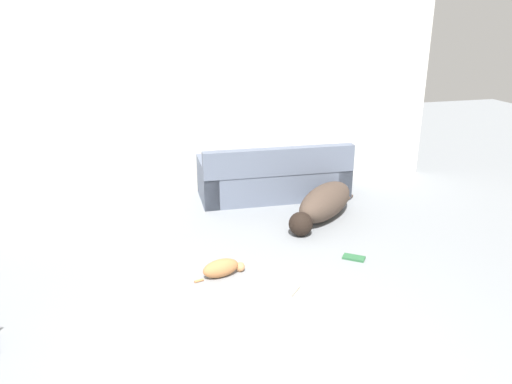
{
  "coord_description": "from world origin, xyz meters",
  "views": [
    {
      "loc": [
        -0.78,
        -2.66,
        2.42
      ],
      "look_at": [
        0.47,
        1.97,
        0.7
      ],
      "focal_mm": 35.0,
      "sensor_mm": 36.0,
      "label": 1
    }
  ],
  "objects_px": {
    "book_cream": "(290,290)",
    "dog": "(323,204)",
    "cat": "(222,268)",
    "book_green": "(354,258)",
    "couch": "(274,178)"
  },
  "relations": [
    {
      "from": "book_cream",
      "to": "book_green",
      "type": "distance_m",
      "value": 0.96
    },
    {
      "from": "book_cream",
      "to": "dog",
      "type": "bearing_deg",
      "value": 58.18
    },
    {
      "from": "cat",
      "to": "book_green",
      "type": "distance_m",
      "value": 1.4
    },
    {
      "from": "dog",
      "to": "couch",
      "type": "bearing_deg",
      "value": -111.15
    },
    {
      "from": "dog",
      "to": "book_green",
      "type": "xyz_separation_m",
      "value": [
        -0.1,
        -1.1,
        -0.19
      ]
    },
    {
      "from": "couch",
      "to": "cat",
      "type": "xyz_separation_m",
      "value": [
        -1.14,
        -2.03,
        -0.18
      ]
    },
    {
      "from": "couch",
      "to": "book_cream",
      "type": "bearing_deg",
      "value": 78.8
    },
    {
      "from": "dog",
      "to": "book_cream",
      "type": "distance_m",
      "value": 1.81
    },
    {
      "from": "couch",
      "to": "dog",
      "type": "bearing_deg",
      "value": 113.04
    },
    {
      "from": "book_cream",
      "to": "book_green",
      "type": "bearing_deg",
      "value": 27.04
    },
    {
      "from": "dog",
      "to": "cat",
      "type": "height_order",
      "value": "dog"
    },
    {
      "from": "dog",
      "to": "book_green",
      "type": "relative_size",
      "value": 5.34
    },
    {
      "from": "couch",
      "to": "dog",
      "type": "distance_m",
      "value": 1.01
    },
    {
      "from": "cat",
      "to": "book_cream",
      "type": "xyz_separation_m",
      "value": [
        0.55,
        -0.44,
        -0.07
      ]
    },
    {
      "from": "cat",
      "to": "book_green",
      "type": "relative_size",
      "value": 2.15
    }
  ]
}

